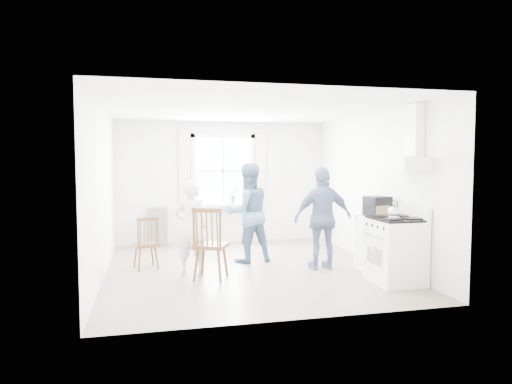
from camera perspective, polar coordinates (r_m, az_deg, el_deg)
name	(u,v)px	position (r m, az deg, el deg)	size (l,w,h in m)	color
room_shell	(247,190)	(7.43, -1.12, 0.29)	(4.62, 5.12, 2.64)	gray
window_assembly	(223,175)	(9.82, -4.11, 2.14)	(1.88, 0.24, 1.70)	white
range_hood	(408,152)	(6.92, 18.43, 4.78)	(0.45, 0.76, 0.94)	white
shelf_unit	(158,227)	(9.68, -12.21, -4.28)	(0.40, 0.30, 0.80)	slate
gas_stove	(395,250)	(6.96, 17.03, -6.92)	(0.68, 0.76, 1.12)	white
kettle	(394,213)	(6.74, 16.86, -2.49)	(0.19, 0.19, 0.26)	silver
low_cabinet	(376,243)	(7.60, 14.81, -6.22)	(0.50, 0.55, 0.90)	white
stereo_stack	(377,206)	(7.45, 14.93, -1.72)	(0.41, 0.38, 0.31)	black
cardboard_box	(382,211)	(7.38, 15.42, -2.32)	(0.27, 0.20, 0.18)	#A77850
windsor_chair_a	(147,237)	(7.63, -13.45, -5.54)	(0.45, 0.44, 0.87)	#4D2C18
windsor_chair_b	(208,236)	(6.78, -5.97, -5.45)	(0.61, 0.60, 1.10)	#4D2C18
person_left	(191,227)	(7.23, -8.12, -4.38)	(0.53, 0.53, 1.47)	white
person_mid	(248,213)	(7.96, -1.03, -2.61)	(0.84, 0.84, 1.73)	slate
person_right	(323,218)	(7.52, 8.38, -3.26)	(0.98, 0.98, 1.67)	navy
potted_plant	(234,195)	(9.79, -2.82, -0.35)	(0.21, 0.21, 0.37)	#387E3E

